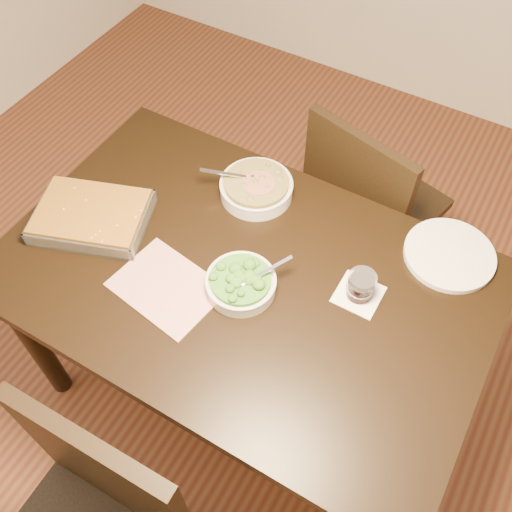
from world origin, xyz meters
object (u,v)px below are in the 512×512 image
at_px(table, 243,293).
at_px(dinner_plate, 449,255).
at_px(broccoli_bowl, 241,283).
at_px(baking_dish, 92,216).
at_px(chair_far, 367,203).
at_px(stew_bowl, 256,187).
at_px(wine_tumbler, 361,285).

distance_m(table, dinner_plate, 0.62).
distance_m(table, broccoli_bowl, 0.13).
relative_size(baking_dish, dinner_plate, 1.49).
bearing_deg(chair_far, broccoli_bowl, 94.18).
relative_size(dinner_plate, chair_far, 0.29).
height_order(dinner_plate, chair_far, chair_far).
distance_m(table, baking_dish, 0.52).
bearing_deg(stew_bowl, dinner_plate, 6.56).
bearing_deg(stew_bowl, baking_dish, -136.61).
relative_size(baking_dish, wine_tumbler, 4.58).
distance_m(stew_bowl, broccoli_bowl, 0.36).
bearing_deg(wine_tumbler, dinner_plate, 55.52).
relative_size(table, broccoli_bowl, 6.73).
bearing_deg(broccoli_bowl, dinner_plate, 40.44).
distance_m(baking_dish, dinner_plate, 1.07).
bearing_deg(dinner_plate, wine_tumbler, -124.48).
distance_m(broccoli_bowl, wine_tumbler, 0.33).
bearing_deg(broccoli_bowl, wine_tumbler, 26.30).
xyz_separation_m(baking_dish, chair_far, (0.64, 0.71, -0.28)).
height_order(table, chair_far, chair_far).
relative_size(table, baking_dish, 3.53).
bearing_deg(dinner_plate, table, -143.72).
xyz_separation_m(stew_bowl, dinner_plate, (0.61, 0.07, -0.02)).
distance_m(wine_tumbler, dinner_plate, 0.31).
distance_m(stew_bowl, chair_far, 0.53).
xyz_separation_m(baking_dish, dinner_plate, (0.99, 0.42, -0.02)).
xyz_separation_m(broccoli_bowl, chair_far, (0.12, 0.69, -0.27)).
relative_size(stew_bowl, broccoli_bowl, 1.15).
bearing_deg(table, chair_far, 77.53).
distance_m(stew_bowl, wine_tumbler, 0.48).
relative_size(table, stew_bowl, 5.86).
relative_size(stew_bowl, dinner_plate, 0.90).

